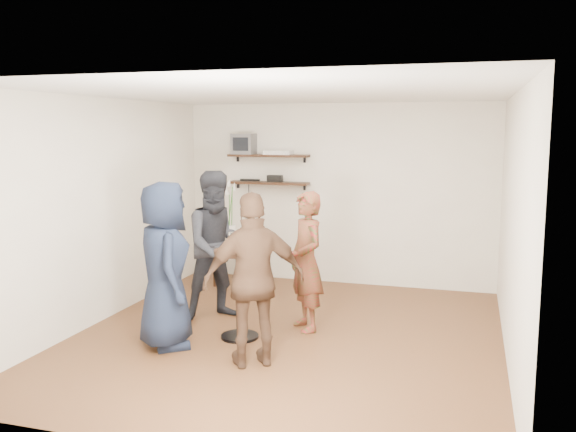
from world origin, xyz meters
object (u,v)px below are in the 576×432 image
at_px(drinks_table, 239,282).
at_px(side_table, 231,253).
at_px(radio, 275,179).
at_px(person_brown, 254,280).
at_px(person_dark, 218,245).
at_px(crt_monitor, 244,144).
at_px(person_plaid, 306,261).
at_px(dvd_deck, 278,152).
at_px(person_navy, 165,265).

bearing_deg(drinks_table, side_table, 114.25).
xyz_separation_m(radio, drinks_table, (0.43, -2.54, -0.90)).
relative_size(drinks_table, person_brown, 0.58).
height_order(drinks_table, person_dark, person_dark).
xyz_separation_m(crt_monitor, person_plaid, (1.51, -2.06, -1.24)).
distance_m(dvd_deck, radio, 0.38).
bearing_deg(dvd_deck, drinks_table, -81.76).
height_order(dvd_deck, person_brown, dvd_deck).
bearing_deg(person_brown, dvd_deck, -108.33).
distance_m(dvd_deck, person_plaid, 2.54).
height_order(drinks_table, person_brown, person_brown).
bearing_deg(person_navy, side_table, -28.39).
bearing_deg(radio, person_navy, -94.05).
relative_size(person_plaid, person_navy, 0.91).
height_order(crt_monitor, person_navy, crt_monitor).
distance_m(person_dark, person_brown, 1.56).
xyz_separation_m(drinks_table, person_brown, (0.41, -0.66, 0.21)).
bearing_deg(dvd_deck, person_navy, -95.13).
relative_size(dvd_deck, person_dark, 0.23).
bearing_deg(side_table, dvd_deck, 37.15).
distance_m(drinks_table, person_dark, 0.82).
bearing_deg(person_brown, person_navy, -43.36).
bearing_deg(crt_monitor, radio, 0.00).
distance_m(radio, person_dark, 2.04).
distance_m(radio, person_navy, 3.07).
distance_m(dvd_deck, person_dark, 2.19).
height_order(drinks_table, person_navy, person_navy).
height_order(person_plaid, person_brown, person_brown).
bearing_deg(crt_monitor, dvd_deck, 0.00).
distance_m(crt_monitor, dvd_deck, 0.54).
height_order(radio, drinks_table, radio).
xyz_separation_m(dvd_deck, person_navy, (-0.27, -3.00, -1.04)).
xyz_separation_m(person_navy, person_brown, (1.05, -0.21, -0.03)).
distance_m(crt_monitor, side_table, 1.61).
distance_m(side_table, person_dark, 1.62).
bearing_deg(person_navy, dvd_deck, -40.45).
relative_size(crt_monitor, person_brown, 0.19).
height_order(crt_monitor, dvd_deck, crt_monitor).
xyz_separation_m(dvd_deck, side_table, (-0.58, -0.44, -1.43)).
bearing_deg(person_plaid, person_navy, -91.68).
xyz_separation_m(crt_monitor, drinks_table, (0.90, -2.54, -1.40)).
height_order(side_table, drinks_table, drinks_table).
relative_size(crt_monitor, radio, 1.45).
bearing_deg(person_plaid, drinks_table, -90.00).
bearing_deg(radio, dvd_deck, 0.00).
bearing_deg(person_brown, drinks_table, -90.00).
xyz_separation_m(radio, person_navy, (-0.21, -3.00, -0.66)).
relative_size(radio, person_navy, 0.13).
distance_m(drinks_table, person_navy, 0.82).
bearing_deg(person_navy, person_plaid, -88.32).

